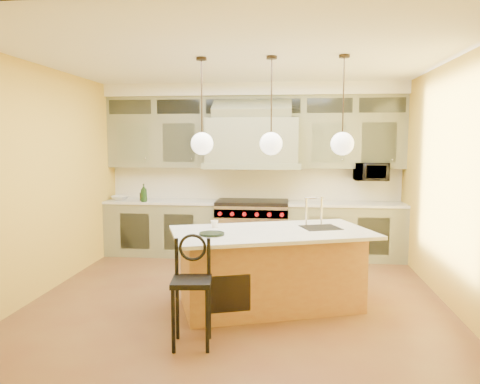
# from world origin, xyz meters

# --- Properties ---
(floor) EXTENTS (5.00, 5.00, 0.00)m
(floor) POSITION_xyz_m (0.00, 0.00, 0.00)
(floor) COLOR brown
(floor) RESTS_ON ground
(ceiling) EXTENTS (5.00, 5.00, 0.00)m
(ceiling) POSITION_xyz_m (0.00, 0.00, 2.90)
(ceiling) COLOR white
(ceiling) RESTS_ON wall_back
(wall_back) EXTENTS (5.00, 0.00, 5.00)m
(wall_back) POSITION_xyz_m (0.00, 2.50, 1.45)
(wall_back) COLOR gold
(wall_back) RESTS_ON ground
(wall_front) EXTENTS (5.00, 0.00, 5.00)m
(wall_front) POSITION_xyz_m (0.00, -2.50, 1.45)
(wall_front) COLOR gold
(wall_front) RESTS_ON ground
(wall_left) EXTENTS (0.00, 5.00, 5.00)m
(wall_left) POSITION_xyz_m (-2.50, 0.00, 1.45)
(wall_left) COLOR gold
(wall_left) RESTS_ON ground
(wall_right) EXTENTS (0.00, 5.00, 5.00)m
(wall_right) POSITION_xyz_m (2.50, 0.00, 1.45)
(wall_right) COLOR gold
(wall_right) RESTS_ON ground
(back_cabinetry) EXTENTS (5.00, 0.77, 2.90)m
(back_cabinetry) POSITION_xyz_m (0.00, 2.23, 1.43)
(back_cabinetry) COLOR gray
(back_cabinetry) RESTS_ON floor
(range) EXTENTS (1.20, 0.74, 0.96)m
(range) POSITION_xyz_m (0.00, 2.14, 0.49)
(range) COLOR silver
(range) RESTS_ON floor
(kitchen_island) EXTENTS (2.53, 1.87, 1.35)m
(kitchen_island) POSITION_xyz_m (0.41, -0.25, 0.47)
(kitchen_island) COLOR #A06539
(kitchen_island) RESTS_ON floor
(counter_stool) EXTENTS (0.41, 0.41, 1.06)m
(counter_stool) POSITION_xyz_m (-0.30, -1.37, 0.60)
(counter_stool) COLOR black
(counter_stool) RESTS_ON floor
(microwave) EXTENTS (0.54, 0.37, 0.30)m
(microwave) POSITION_xyz_m (1.95, 2.25, 1.45)
(microwave) COLOR black
(microwave) RESTS_ON back_cabinetry
(oil_bottle_a) EXTENTS (0.13, 0.13, 0.30)m
(oil_bottle_a) POSITION_xyz_m (-1.80, 1.92, 1.09)
(oil_bottle_a) COLOR #153213
(oil_bottle_a) RESTS_ON back_cabinetry
(oil_bottle_b) EXTENTS (0.10, 0.10, 0.21)m
(oil_bottle_b) POSITION_xyz_m (-1.87, 2.08, 1.04)
(oil_bottle_b) COLOR black
(oil_bottle_b) RESTS_ON back_cabinetry
(fruit_bowl) EXTENTS (0.32, 0.32, 0.07)m
(fruit_bowl) POSITION_xyz_m (-2.30, 2.15, 0.98)
(fruit_bowl) COLOR silver
(fruit_bowl) RESTS_ON back_cabinetry
(cup) EXTENTS (0.10, 0.10, 0.09)m
(cup) POSITION_xyz_m (-0.27, -0.17, 0.96)
(cup) COLOR white
(cup) RESTS_ON kitchen_island
(pendant_left) EXTENTS (0.26, 0.26, 1.11)m
(pendant_left) POSITION_xyz_m (-0.40, -0.25, 1.95)
(pendant_left) COLOR #2D2319
(pendant_left) RESTS_ON ceiling
(pendant_center) EXTENTS (0.26, 0.26, 1.11)m
(pendant_center) POSITION_xyz_m (0.40, -0.25, 1.95)
(pendant_center) COLOR #2D2319
(pendant_center) RESTS_ON ceiling
(pendant_right) EXTENTS (0.26, 0.26, 1.11)m
(pendant_right) POSITION_xyz_m (1.20, -0.25, 1.95)
(pendant_right) COLOR #2D2319
(pendant_right) RESTS_ON ceiling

